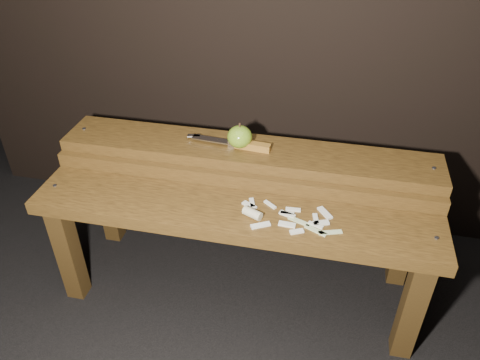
% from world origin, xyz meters
% --- Properties ---
extents(ground, '(60.00, 60.00, 0.00)m').
position_xyz_m(ground, '(0.00, 0.00, 0.00)').
color(ground, black).
extents(bench_front_tier, '(1.20, 0.20, 0.42)m').
position_xyz_m(bench_front_tier, '(0.00, -0.06, 0.35)').
color(bench_front_tier, '#3A260E').
rests_on(bench_front_tier, ground).
extents(bench_rear_tier, '(1.20, 0.21, 0.50)m').
position_xyz_m(bench_rear_tier, '(0.00, 0.17, 0.41)').
color(bench_rear_tier, '#3A260E').
rests_on(bench_rear_tier, ground).
extents(apple, '(0.08, 0.08, 0.08)m').
position_xyz_m(apple, '(-0.02, 0.17, 0.54)').
color(apple, olive).
rests_on(apple, bench_rear_tier).
extents(knife, '(0.28, 0.05, 0.02)m').
position_xyz_m(knife, '(-0.02, 0.17, 0.51)').
color(knife, '#996321').
rests_on(knife, bench_rear_tier).
extents(apple_scraps, '(0.29, 0.14, 0.03)m').
position_xyz_m(apple_scraps, '(0.14, -0.06, 0.43)').
color(apple_scraps, beige).
rests_on(apple_scraps, bench_front_tier).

